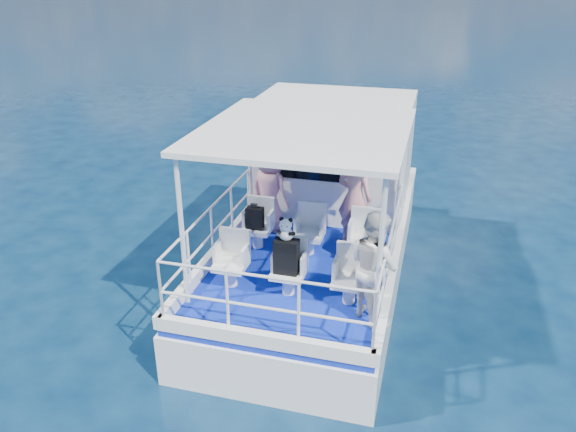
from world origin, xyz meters
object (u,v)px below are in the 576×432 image
object	(u,v)px
passenger_stbd_aft	(374,265)
backpack_center	(286,257)
panda	(286,229)
passenger_port_fwd	(270,190)

from	to	relation	value
passenger_stbd_aft	backpack_center	distance (m)	1.29
passenger_stbd_aft	backpack_center	size ratio (longest dim) A/B	3.03
passenger_stbd_aft	panda	size ratio (longest dim) A/B	4.62
passenger_port_fwd	passenger_stbd_aft	distance (m)	3.14
backpack_center	panda	distance (m)	0.43
passenger_port_fwd	panda	bearing A→B (deg)	133.43
passenger_port_fwd	passenger_stbd_aft	bearing A→B (deg)	153.85
passenger_stbd_aft	panda	distance (m)	1.32
backpack_center	panda	bearing A→B (deg)	126.78
passenger_port_fwd	backpack_center	size ratio (longest dim) A/B	2.92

